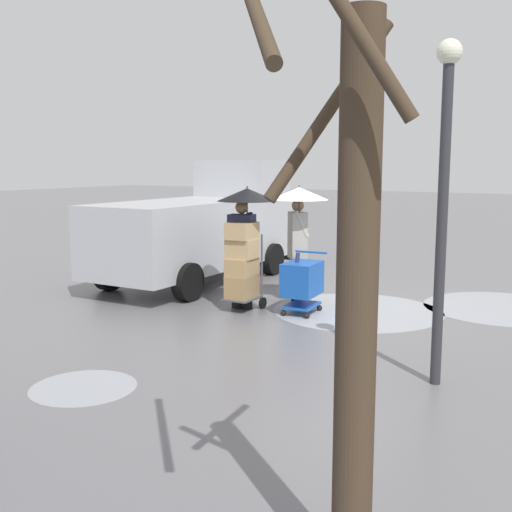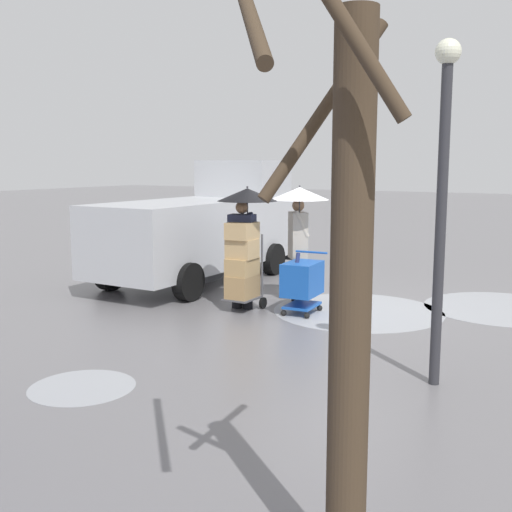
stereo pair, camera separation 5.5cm
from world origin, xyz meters
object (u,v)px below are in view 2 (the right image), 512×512
(pedestrian_black_side, at_px, (299,217))
(bare_tree_near, at_px, (345,289))
(cargo_van_parked_right, at_px, (204,226))
(pedestrian_pink_side, at_px, (245,220))
(shopping_cart_vendor, at_px, (302,280))
(hand_dolly_boxes, at_px, (242,263))
(street_lamp, at_px, (443,178))

(pedestrian_black_side, bearing_deg, bare_tree_near, 118.95)
(cargo_van_parked_right, bearing_deg, pedestrian_black_side, 160.63)
(cargo_van_parked_right, xyz_separation_m, bare_tree_near, (-6.55, 7.75, 0.65))
(cargo_van_parked_right, bearing_deg, pedestrian_pink_side, 139.88)
(shopping_cart_vendor, relative_size, pedestrian_black_side, 0.49)
(shopping_cart_vendor, distance_m, pedestrian_black_side, 1.29)
(hand_dolly_boxes, bearing_deg, shopping_cart_vendor, -161.96)
(cargo_van_parked_right, distance_m, pedestrian_pink_side, 2.92)
(hand_dolly_boxes, xyz_separation_m, pedestrian_black_side, (-0.57, -1.00, 0.75))
(pedestrian_pink_side, xyz_separation_m, pedestrian_black_side, (-0.60, -0.88, 0.01))
(pedestrian_black_side, bearing_deg, shopping_cart_vendor, 121.89)
(shopping_cart_vendor, relative_size, pedestrian_pink_side, 0.49)
(pedestrian_black_side, bearing_deg, street_lamp, 137.96)
(shopping_cart_vendor, bearing_deg, pedestrian_pink_side, 11.29)
(bare_tree_near, bearing_deg, shopping_cart_vendor, -61.38)
(hand_dolly_boxes, distance_m, pedestrian_pink_side, 0.75)
(shopping_cart_vendor, relative_size, hand_dolly_boxes, 0.68)
(cargo_van_parked_right, height_order, hand_dolly_boxes, cargo_van_parked_right)
(bare_tree_near, relative_size, street_lamp, 0.96)
(pedestrian_black_side, bearing_deg, pedestrian_pink_side, 55.71)
(street_lamp, bearing_deg, bare_tree_near, 96.85)
(cargo_van_parked_right, bearing_deg, bare_tree_near, 130.21)
(hand_dolly_boxes, bearing_deg, bare_tree_near, 126.79)
(street_lamp, bearing_deg, pedestrian_black_side, -42.04)
(cargo_van_parked_right, height_order, shopping_cart_vendor, cargo_van_parked_right)
(pedestrian_black_side, relative_size, street_lamp, 0.56)
(pedestrian_pink_side, height_order, pedestrian_black_side, same)
(hand_dolly_boxes, height_order, pedestrian_pink_side, pedestrian_pink_side)
(hand_dolly_boxes, relative_size, pedestrian_black_side, 0.71)
(shopping_cart_vendor, relative_size, bare_tree_near, 0.28)
(cargo_van_parked_right, distance_m, street_lamp, 7.36)
(cargo_van_parked_right, height_order, bare_tree_near, bare_tree_near)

